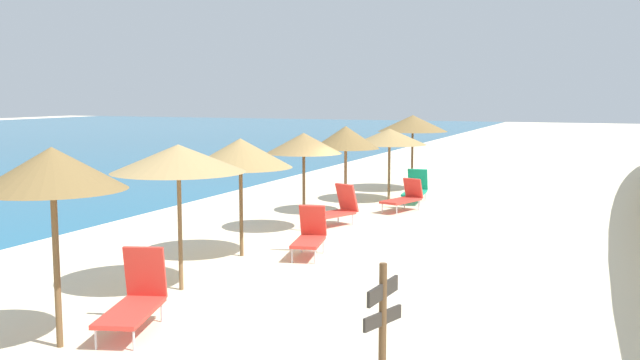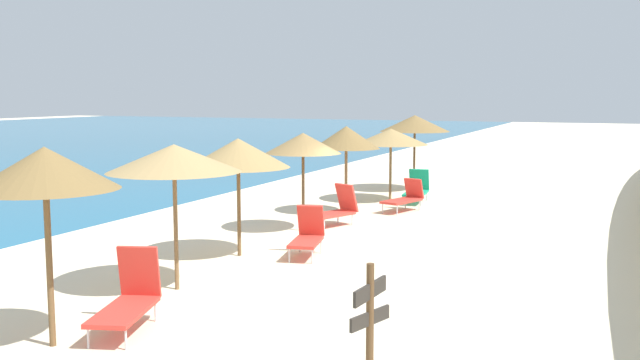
{
  "view_description": "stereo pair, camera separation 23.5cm",
  "coord_description": "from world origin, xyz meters",
  "px_view_note": "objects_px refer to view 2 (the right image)",
  "views": [
    {
      "loc": [
        -16.4,
        -5.66,
        3.67
      ],
      "look_at": [
        2.74,
        2.23,
        1.18
      ],
      "focal_mm": 40.2,
      "sensor_mm": 36.0,
      "label": 1
    },
    {
      "loc": [
        -16.31,
        -5.88,
        3.67
      ],
      "look_at": [
        2.74,
        2.23,
        1.18
      ],
      "focal_mm": 40.2,
      "sensor_mm": 36.0,
      "label": 2
    }
  ],
  "objects_px": {
    "beach_umbrella_5": "(391,137)",
    "lounge_chair_2": "(405,198)",
    "beach_umbrella_0": "(45,169)",
    "beach_umbrella_6": "(415,123)",
    "beach_umbrella_4": "(346,138)",
    "beach_umbrella_2": "(238,153)",
    "wooden_signpost": "(370,325)",
    "beach_umbrella_1": "(174,158)",
    "beach_umbrella_3": "(303,143)",
    "lounge_chair_1": "(417,189)",
    "lounge_chair_0": "(308,235)",
    "lounge_chair_3": "(129,298)",
    "lounge_chair_4": "(337,209)"
  },
  "relations": [
    {
      "from": "beach_umbrella_5",
      "to": "lounge_chair_2",
      "type": "distance_m",
      "value": 2.84
    },
    {
      "from": "beach_umbrella_0",
      "to": "beach_umbrella_6",
      "type": "relative_size",
      "value": 1.02
    },
    {
      "from": "beach_umbrella_0",
      "to": "beach_umbrella_4",
      "type": "bearing_deg",
      "value": 1.25
    },
    {
      "from": "beach_umbrella_2",
      "to": "wooden_signpost",
      "type": "xyz_separation_m",
      "value": [
        -6.54,
        -5.4,
        -1.29
      ]
    },
    {
      "from": "beach_umbrella_1",
      "to": "wooden_signpost",
      "type": "bearing_deg",
      "value": -125.24
    },
    {
      "from": "beach_umbrella_3",
      "to": "beach_umbrella_6",
      "type": "xyz_separation_m",
      "value": [
        9.09,
        -0.53,
        0.19
      ]
    },
    {
      "from": "beach_umbrella_0",
      "to": "lounge_chair_1",
      "type": "distance_m",
      "value": 15.87
    },
    {
      "from": "beach_umbrella_2",
      "to": "wooden_signpost",
      "type": "relative_size",
      "value": 1.51
    },
    {
      "from": "beach_umbrella_0",
      "to": "lounge_chair_0",
      "type": "bearing_deg",
      "value": -8.78
    },
    {
      "from": "beach_umbrella_1",
      "to": "lounge_chair_0",
      "type": "bearing_deg",
      "value": -17.8
    },
    {
      "from": "beach_umbrella_2",
      "to": "beach_umbrella_4",
      "type": "relative_size",
      "value": 1.0
    },
    {
      "from": "beach_umbrella_0",
      "to": "lounge_chair_2",
      "type": "relative_size",
      "value": 1.75
    },
    {
      "from": "beach_umbrella_5",
      "to": "lounge_chair_3",
      "type": "xyz_separation_m",
      "value": [
        -14.61,
        -0.34,
        -1.72
      ]
    },
    {
      "from": "beach_umbrella_3",
      "to": "wooden_signpost",
      "type": "xyz_separation_m",
      "value": [
        -9.84,
        -5.3,
        -1.3
      ]
    },
    {
      "from": "lounge_chair_4",
      "to": "lounge_chair_0",
      "type": "bearing_deg",
      "value": 124.28
    },
    {
      "from": "beach_umbrella_2",
      "to": "wooden_signpost",
      "type": "height_order",
      "value": "beach_umbrella_2"
    },
    {
      "from": "beach_umbrella_6",
      "to": "wooden_signpost",
      "type": "bearing_deg",
      "value": -165.85
    },
    {
      "from": "lounge_chair_4",
      "to": "wooden_signpost",
      "type": "xyz_separation_m",
      "value": [
        -10.88,
        -4.75,
        0.57
      ]
    },
    {
      "from": "beach_umbrella_4",
      "to": "wooden_signpost",
      "type": "xyz_separation_m",
      "value": [
        -13.01,
        -5.29,
        -1.28
      ]
    },
    {
      "from": "lounge_chair_2",
      "to": "lounge_chair_3",
      "type": "xyz_separation_m",
      "value": [
        -12.69,
        0.75,
        0.06
      ]
    },
    {
      "from": "lounge_chair_0",
      "to": "lounge_chair_4",
      "type": "xyz_separation_m",
      "value": [
        3.76,
        0.79,
        -0.01
      ]
    },
    {
      "from": "lounge_chair_4",
      "to": "beach_umbrella_2",
      "type": "bearing_deg",
      "value": 103.85
    },
    {
      "from": "lounge_chair_3",
      "to": "lounge_chair_4",
      "type": "height_order",
      "value": "lounge_chair_3"
    },
    {
      "from": "beach_umbrella_0",
      "to": "lounge_chair_3",
      "type": "distance_m",
      "value": 2.43
    },
    {
      "from": "beach_umbrella_6",
      "to": "beach_umbrella_4",
      "type": "bearing_deg",
      "value": 175.03
    },
    {
      "from": "beach_umbrella_5",
      "to": "beach_umbrella_6",
      "type": "bearing_deg",
      "value": -0.24
    },
    {
      "from": "beach_umbrella_5",
      "to": "lounge_chair_1",
      "type": "xyz_separation_m",
      "value": [
        0.03,
        -0.93,
        -1.76
      ]
    },
    {
      "from": "lounge_chair_0",
      "to": "wooden_signpost",
      "type": "relative_size",
      "value": 0.83
    },
    {
      "from": "beach_umbrella_1",
      "to": "wooden_signpost",
      "type": "xyz_separation_m",
      "value": [
        -3.6,
        -5.09,
        -1.42
      ]
    },
    {
      "from": "beach_umbrella_2",
      "to": "beach_umbrella_5",
      "type": "relative_size",
      "value": 1.06
    },
    {
      "from": "beach_umbrella_2",
      "to": "beach_umbrella_6",
      "type": "bearing_deg",
      "value": -2.91
    },
    {
      "from": "beach_umbrella_6",
      "to": "lounge_chair_3",
      "type": "xyz_separation_m",
      "value": [
        -17.58,
        -0.33,
        -2.06
      ]
    },
    {
      "from": "beach_umbrella_6",
      "to": "lounge_chair_4",
      "type": "height_order",
      "value": "beach_umbrella_6"
    },
    {
      "from": "beach_umbrella_3",
      "to": "lounge_chair_1",
      "type": "height_order",
      "value": "beach_umbrella_3"
    },
    {
      "from": "beach_umbrella_0",
      "to": "beach_umbrella_4",
      "type": "xyz_separation_m",
      "value": [
        12.71,
        0.28,
        -0.27
      ]
    },
    {
      "from": "beach_umbrella_0",
      "to": "lounge_chair_1",
      "type": "relative_size",
      "value": 1.77
    },
    {
      "from": "lounge_chair_4",
      "to": "beach_umbrella_3",
      "type": "bearing_deg",
      "value": 84.4
    },
    {
      "from": "beach_umbrella_3",
      "to": "beach_umbrella_6",
      "type": "distance_m",
      "value": 9.11
    },
    {
      "from": "lounge_chair_3",
      "to": "beach_umbrella_0",
      "type": "bearing_deg",
      "value": 44.19
    },
    {
      "from": "beach_umbrella_0",
      "to": "beach_umbrella_6",
      "type": "bearing_deg",
      "value": -0.73
    },
    {
      "from": "beach_umbrella_4",
      "to": "lounge_chair_3",
      "type": "xyz_separation_m",
      "value": [
        -11.66,
        -0.84,
        -1.84
      ]
    },
    {
      "from": "beach_umbrella_0",
      "to": "lounge_chair_3",
      "type": "height_order",
      "value": "beach_umbrella_0"
    },
    {
      "from": "beach_umbrella_0",
      "to": "beach_umbrella_2",
      "type": "xyz_separation_m",
      "value": [
        6.23,
        0.39,
        -0.26
      ]
    },
    {
      "from": "beach_umbrella_4",
      "to": "beach_umbrella_3",
      "type": "bearing_deg",
      "value": 179.75
    },
    {
      "from": "beach_umbrella_5",
      "to": "wooden_signpost",
      "type": "height_order",
      "value": "beach_umbrella_5"
    },
    {
      "from": "lounge_chair_0",
      "to": "lounge_chair_3",
      "type": "xyz_separation_m",
      "value": [
        -5.77,
        0.49,
        0.0
      ]
    },
    {
      "from": "beach_umbrella_1",
      "to": "beach_umbrella_6",
      "type": "xyz_separation_m",
      "value": [
        15.33,
        -0.32,
        0.07
      ]
    },
    {
      "from": "lounge_chair_2",
      "to": "beach_umbrella_6",
      "type": "bearing_deg",
      "value": -60.07
    },
    {
      "from": "beach_umbrella_4",
      "to": "lounge_chair_1",
      "type": "xyz_separation_m",
      "value": [
        2.98,
        -1.43,
        -1.89
      ]
    },
    {
      "from": "beach_umbrella_5",
      "to": "lounge_chair_0",
      "type": "xyz_separation_m",
      "value": [
        -8.85,
        -0.83,
        -1.72
      ]
    }
  ]
}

